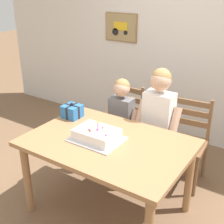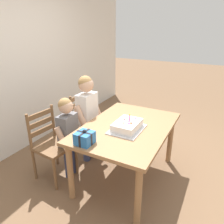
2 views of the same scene
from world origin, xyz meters
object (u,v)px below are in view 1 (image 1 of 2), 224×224
chair_right (186,141)px  child_younger (121,116)px  gift_box_red_large (72,111)px  chair_left (121,123)px  birthday_cake (97,135)px  dining_table (108,151)px  child_older (158,116)px

chair_right → child_younger: size_ratio=0.85×
gift_box_red_large → child_younger: child_younger is taller
chair_right → child_younger: bearing=-164.5°
gift_box_red_large → child_younger: 0.57m
gift_box_red_large → chair_right: (0.98, 0.65, -0.35)m
chair_left → child_younger: size_ratio=0.85×
child_younger → birthday_cake: bearing=-74.8°
dining_table → chair_right: (0.40, 0.87, -0.19)m
dining_table → child_younger: 0.74m
gift_box_red_large → chair_left: chair_left is taller
child_younger → gift_box_red_large: bearing=-122.4°
chair_left → child_older: (0.56, -0.19, 0.30)m
birthday_cake → gift_box_red_large: birthday_cake is taller
chair_right → child_older: size_ratio=0.73×
dining_table → chair_left: (-0.40, 0.87, -0.19)m
birthday_cake → gift_box_red_large: 0.55m
birthday_cake → gift_box_red_large: size_ratio=2.45×
chair_right → child_older: 0.43m
child_older → child_younger: (-0.44, 0.00, -0.11)m
birthday_cake → chair_left: size_ratio=0.48×
gift_box_red_large → child_older: size_ratio=0.14×
birthday_cake → gift_box_red_large: (-0.49, 0.25, 0.02)m
chair_left → child_older: size_ratio=0.73×
gift_box_red_large → child_younger: (0.29, 0.46, -0.16)m
gift_box_red_large → child_older: child_older is taller
child_older → dining_table: bearing=-102.9°
chair_left → child_older: bearing=-18.9°
chair_left → child_younger: (0.12, -0.19, 0.19)m
birthday_cake → chair_right: size_ratio=0.48×
birthday_cake → chair_right: 1.09m
gift_box_red_large → chair_left: bearing=74.7°
child_older → gift_box_red_large: bearing=-147.8°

